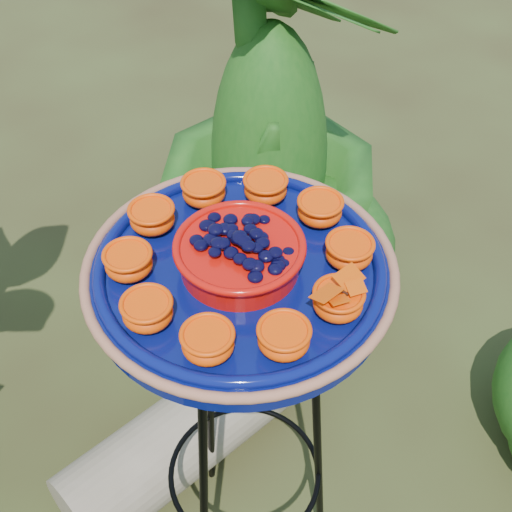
# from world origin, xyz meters

# --- Properties ---
(ground_plane) EXTENTS (20.00, 20.00, 0.00)m
(ground_plane) POSITION_xyz_m (0.00, 0.00, 0.00)
(ground_plane) COLOR #312916
(ground_plane) RESTS_ON ground
(tripod_stand) EXTENTS (0.34, 0.34, 0.79)m
(tripod_stand) POSITION_xyz_m (0.01, -0.09, 0.48)
(tripod_stand) COLOR black
(tripod_stand) RESTS_ON ground
(feeder_dish) EXTENTS (0.47, 0.47, 0.09)m
(feeder_dish) POSITION_xyz_m (0.01, -0.09, 0.82)
(feeder_dish) COLOR #070F56
(feeder_dish) RESTS_ON tripod_stand
(driftwood_log) EXTENTS (0.57, 0.19, 0.19)m
(driftwood_log) POSITION_xyz_m (0.03, 0.14, 0.09)
(driftwood_log) COLOR gray
(driftwood_log) RESTS_ON ground
(shrub_back_right) EXTENTS (0.74, 0.74, 0.99)m
(shrub_back_right) POSITION_xyz_m (0.56, 0.45, 0.49)
(shrub_back_right) COLOR #1A5015
(shrub_back_right) RESTS_ON ground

